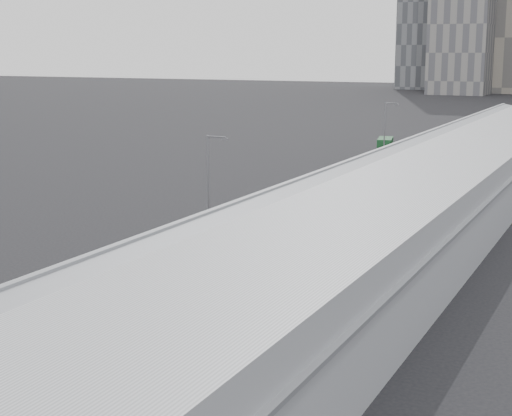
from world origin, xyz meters
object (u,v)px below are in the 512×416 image
Objects in this scene: street_lamp_near at (210,181)px; street_lamp_far at (386,129)px; bus_7 at (435,151)px; shipping_container at (385,147)px; bus_2 at (185,270)px; bus_3 at (272,229)px; bus_1 at (78,324)px; bus_6 at (409,164)px; suv at (430,138)px; bus_4 at (336,202)px; bus_5 at (377,179)px.

street_lamp_far is at bearing 89.94° from street_lamp_near.
shipping_container is at bearing 152.15° from bus_7.
street_lamp_near reaches higher than shipping_container.
bus_3 is at bearing 85.14° from bus_2.
bus_1 is 0.95× the size of bus_3.
bus_7 is at bearing 43.58° from street_lamp_far.
bus_2 is at bearing -85.45° from bus_6.
bus_6 is (0.11, 57.29, 0.02)m from bus_2.
street_lamp_far is at bearing -81.29° from suv.
street_lamp_far reaches higher than shipping_container.
street_lamp_far is at bearing 101.74° from bus_4.
bus_1 is 0.95× the size of bus_5.
street_lamp_near is (-6.09, 25.71, 3.76)m from bus_1.
bus_4 is at bearing -84.11° from bus_6.
bus_2 is 71.03m from bus_7.
bus_4 is at bearing -94.44° from bus_7.
bus_1 reaches higher than suv.
bus_3 reaches higher than bus_2.
shipping_container is at bearing 106.79° from street_lamp_far.
suv is (-6.98, 83.76, -0.89)m from bus_3.
bus_6 is at bearing 86.03° from bus_2.
bus_4 reaches higher than bus_6.
shipping_container is (-2.86, 9.47, -3.80)m from street_lamp_far.
bus_4 is 43.17m from bus_7.
bus_3 is 1.46× the size of street_lamp_near.
street_lamp_near is at bearing 108.79° from bus_2.
street_lamp_near reaches higher than bus_1.
bus_5 reaches higher than bus_6.
bus_6 is 2.09× the size of shipping_container.
bus_6 is 40.68m from suv.
bus_4 is at bearing -91.94° from shipping_container.
bus_3 is at bearing -85.17° from bus_6.
street_lamp_far is 10.60m from shipping_container.
suv is at bearing 104.35° from bus_6.
suv is (1.71, 22.59, -0.70)m from shipping_container.
bus_2 is 0.91× the size of bus_3.
bus_7 reaches higher than bus_6.
street_lamp_near is at bearing -100.40° from shipping_container.
bus_5 is 0.97× the size of bus_7.
bus_1 reaches higher than shipping_container.
suv is (-7.18, 109.55, -0.81)m from bus_1.
street_lamp_near is 61.43m from shipping_container.
bus_1 is at bearing -76.68° from street_lamp_near.
bus_6 is at bearing 92.22° from bus_3.
street_lamp_far is at bearing -86.22° from shipping_container.
bus_3 is 14.25m from bus_4.
bus_3 is 0.99× the size of bus_5.
bus_7 is 57.92m from street_lamp_near.
bus_4 is 1.35× the size of street_lamp_near.
bus_5 is 1.09× the size of bus_6.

